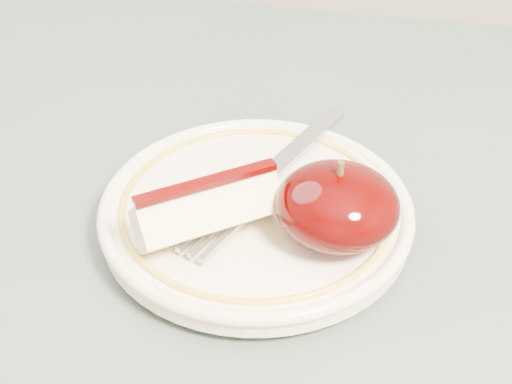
# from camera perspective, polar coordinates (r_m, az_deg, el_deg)

# --- Properties ---
(plate) EXTENTS (0.19, 0.19, 0.02)m
(plate) POSITION_cam_1_polar(r_m,az_deg,el_deg) (0.43, -0.00, -1.46)
(plate) COLOR #EFE4C9
(plate) RESTS_ON table
(apple_half) EXTENTS (0.07, 0.07, 0.05)m
(apple_half) POSITION_cam_1_polar(r_m,az_deg,el_deg) (0.40, 6.51, -1.10)
(apple_half) COLOR black
(apple_half) RESTS_ON plate
(apple_wedge) EXTENTS (0.09, 0.08, 0.04)m
(apple_wedge) POSITION_cam_1_polar(r_m,az_deg,el_deg) (0.40, -3.88, -1.42)
(apple_wedge) COLOR beige
(apple_wedge) RESTS_ON plate
(fork) EXTENTS (0.08, 0.17, 0.00)m
(fork) POSITION_cam_1_polar(r_m,az_deg,el_deg) (0.45, 0.75, 1.15)
(fork) COLOR #94979D
(fork) RESTS_ON plate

